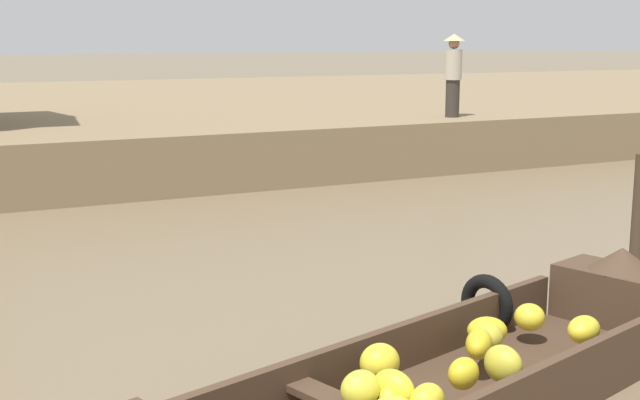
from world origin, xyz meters
The scene contains 4 objects.
ground_plane centered at (0.00, 10.00, 0.00)m, with size 300.00×300.00×0.00m, color #726047.
banana_boat centered at (1.12, 3.89, 0.27)m, with size 5.38×2.67×0.79m.
vendor_person centered at (7.96, 13.55, 1.95)m, with size 0.44×0.44×1.66m.
mooring_post centered at (4.57, 5.48, 0.71)m, with size 0.14×0.14×1.43m, color #423323.
Camera 1 is at (-2.11, -0.61, 2.55)m, focal length 47.49 mm.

